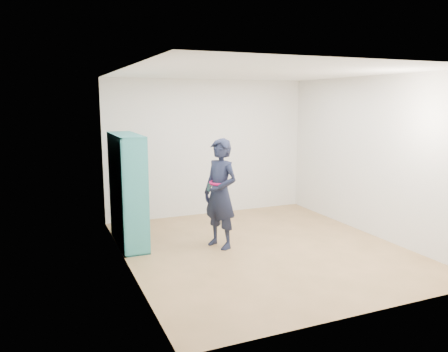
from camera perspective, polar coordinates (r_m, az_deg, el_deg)
name	(u,v)px	position (r m, az deg, el deg)	size (l,w,h in m)	color
floor	(262,248)	(6.73, 4.96, -9.36)	(4.50, 4.50, 0.00)	olive
ceiling	(265,72)	(6.36, 5.32, 13.33)	(4.50, 4.50, 0.00)	white
wall_left	(126,172)	(5.76, -12.71, 0.52)	(0.02, 4.50, 2.60)	silver
wall_right	(371,157)	(7.56, 18.67, 2.43)	(0.02, 4.50, 2.60)	silver
wall_back	(209,148)	(8.45, -2.04, 3.69)	(4.00, 0.02, 2.60)	silver
wall_front	(369,193)	(4.58, 18.43, -2.14)	(4.00, 0.02, 2.60)	silver
bookshelf	(126,191)	(6.86, -12.71, -1.97)	(0.37, 1.28, 1.71)	teal
person	(220,194)	(6.55, -0.47, -2.31)	(0.61, 0.71, 1.66)	black
smartphone	(209,187)	(6.48, -1.97, -1.47)	(0.05, 0.09, 0.14)	silver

